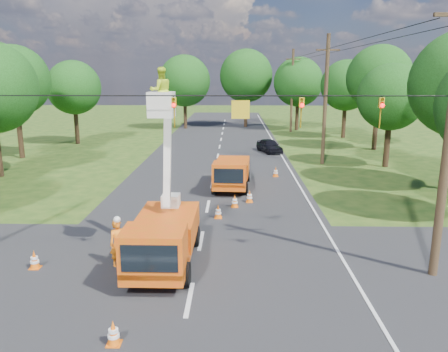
{
  "coord_description": "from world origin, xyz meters",
  "views": [
    {
      "loc": [
        1.38,
        -12.52,
        6.98
      ],
      "look_at": [
        0.96,
        6.27,
        2.6
      ],
      "focal_mm": 35.0,
      "sensor_mm": 36.0,
      "label": 1
    }
  ],
  "objects_px": {
    "traffic_cone_0": "(113,333)",
    "traffic_cone_7": "(276,172)",
    "tree_right_d": "(379,78)",
    "traffic_cone_4": "(34,260)",
    "traffic_cone_8": "(235,201)",
    "pole_right_far": "(292,90)",
    "distant_car": "(269,146)",
    "pole_right_mid": "(325,99)",
    "tree_right_c": "(391,97)",
    "traffic_cone_2": "(218,212)",
    "tree_far_a": "(185,81)",
    "traffic_cone_3": "(249,196)",
    "tree_far_b": "(246,76)",
    "second_truck": "(232,172)",
    "tree_right_e": "(346,85)",
    "tree_left_e": "(14,81)",
    "tree_far_c": "(298,82)",
    "bucket_truck": "(163,227)",
    "tree_left_f": "(74,88)",
    "ground_worker": "(118,243)"
  },
  "relations": [
    {
      "from": "pole_right_mid",
      "to": "tree_left_f",
      "type": "bearing_deg",
      "value": 156.77
    },
    {
      "from": "ground_worker",
      "to": "traffic_cone_0",
      "type": "bearing_deg",
      "value": -108.81
    },
    {
      "from": "traffic_cone_7",
      "to": "tree_right_c",
      "type": "relative_size",
      "value": 0.09
    },
    {
      "from": "tree_left_f",
      "to": "tree_far_a",
      "type": "relative_size",
      "value": 0.88
    },
    {
      "from": "traffic_cone_2",
      "to": "traffic_cone_3",
      "type": "distance_m",
      "value": 3.25
    },
    {
      "from": "bucket_truck",
      "to": "tree_far_c",
      "type": "xyz_separation_m",
      "value": [
        10.69,
        41.41,
        4.53
      ]
    },
    {
      "from": "traffic_cone_4",
      "to": "tree_right_d",
      "type": "xyz_separation_m",
      "value": [
        20.7,
        26.82,
        6.32
      ]
    },
    {
      "from": "traffic_cone_4",
      "to": "tree_left_f",
      "type": "bearing_deg",
      "value": 106.62
    },
    {
      "from": "tree_right_d",
      "to": "traffic_cone_8",
      "type": "bearing_deg",
      "value": -125.04
    },
    {
      "from": "traffic_cone_2",
      "to": "tree_far_a",
      "type": "xyz_separation_m",
      "value": [
        -5.63,
        36.89,
        5.83
      ]
    },
    {
      "from": "traffic_cone_3",
      "to": "tree_far_c",
      "type": "bearing_deg",
      "value": 77.68
    },
    {
      "from": "tree_right_d",
      "to": "traffic_cone_4",
      "type": "bearing_deg",
      "value": -127.67
    },
    {
      "from": "pole_right_mid",
      "to": "pole_right_far",
      "type": "xyz_separation_m",
      "value": [
        0.0,
        20.0,
        0.0
      ]
    },
    {
      "from": "traffic_cone_0",
      "to": "tree_far_a",
      "type": "bearing_deg",
      "value": 93.92
    },
    {
      "from": "tree_right_c",
      "to": "traffic_cone_2",
      "type": "bearing_deg",
      "value": -134.29
    },
    {
      "from": "traffic_cone_8",
      "to": "tree_far_b",
      "type": "xyz_separation_m",
      "value": [
        1.55,
        37.03,
        6.45
      ]
    },
    {
      "from": "pole_right_far",
      "to": "tree_far_a",
      "type": "xyz_separation_m",
      "value": [
        -13.5,
        3.0,
        1.08
      ]
    },
    {
      "from": "traffic_cone_7",
      "to": "tree_right_e",
      "type": "height_order",
      "value": "tree_right_e"
    },
    {
      "from": "tree_right_e",
      "to": "tree_far_a",
      "type": "bearing_deg",
      "value": 156.95
    },
    {
      "from": "pole_right_mid",
      "to": "traffic_cone_8",
      "type": "bearing_deg",
      "value": -120.36
    },
    {
      "from": "ground_worker",
      "to": "tree_far_b",
      "type": "height_order",
      "value": "tree_far_b"
    },
    {
      "from": "ground_worker",
      "to": "traffic_cone_2",
      "type": "height_order",
      "value": "ground_worker"
    },
    {
      "from": "traffic_cone_0",
      "to": "traffic_cone_7",
      "type": "bearing_deg",
      "value": 72.79
    },
    {
      "from": "traffic_cone_8",
      "to": "tree_right_e",
      "type": "xyz_separation_m",
      "value": [
        12.35,
        27.03,
        5.45
      ]
    },
    {
      "from": "pole_right_far",
      "to": "distant_car",
      "type": "bearing_deg",
      "value": -104.43
    },
    {
      "from": "distant_car",
      "to": "tree_right_d",
      "type": "height_order",
      "value": "tree_right_d"
    },
    {
      "from": "traffic_cone_4",
      "to": "tree_left_e",
      "type": "bearing_deg",
      "value": 116.55
    },
    {
      "from": "traffic_cone_3",
      "to": "tree_far_b",
      "type": "bearing_deg",
      "value": 88.85
    },
    {
      "from": "traffic_cone_2",
      "to": "tree_right_c",
      "type": "xyz_separation_m",
      "value": [
        12.57,
        12.89,
        4.95
      ]
    },
    {
      "from": "tree_right_d",
      "to": "tree_far_c",
      "type": "relative_size",
      "value": 1.06
    },
    {
      "from": "tree_right_c",
      "to": "tree_right_d",
      "type": "distance_m",
      "value": 8.27
    },
    {
      "from": "bucket_truck",
      "to": "tree_far_b",
      "type": "bearing_deg",
      "value": 84.99
    },
    {
      "from": "second_truck",
      "to": "pole_right_far",
      "type": "xyz_separation_m",
      "value": [
        7.24,
        28.0,
        4.07
      ]
    },
    {
      "from": "second_truck",
      "to": "tree_far_b",
      "type": "distance_m",
      "value": 33.55
    },
    {
      "from": "pole_right_far",
      "to": "tree_far_a",
      "type": "distance_m",
      "value": 13.87
    },
    {
      "from": "tree_left_e",
      "to": "tree_far_a",
      "type": "xyz_separation_m",
      "value": [
        11.8,
        21.0,
        -0.3
      ]
    },
    {
      "from": "bucket_truck",
      "to": "tree_right_d",
      "type": "relative_size",
      "value": 0.75
    },
    {
      "from": "second_truck",
      "to": "tree_right_c",
      "type": "relative_size",
      "value": 0.69
    },
    {
      "from": "traffic_cone_0",
      "to": "tree_far_c",
      "type": "xyz_separation_m",
      "value": [
        11.25,
        46.37,
        5.7
      ]
    },
    {
      "from": "tree_left_f",
      "to": "tree_far_a",
      "type": "bearing_deg",
      "value": 52.99
    },
    {
      "from": "traffic_cone_4",
      "to": "tree_right_d",
      "type": "relative_size",
      "value": 0.07
    },
    {
      "from": "tree_right_c",
      "to": "tree_far_b",
      "type": "xyz_separation_m",
      "value": [
        -10.2,
        26.0,
        1.5
      ]
    },
    {
      "from": "tree_right_e",
      "to": "tree_far_c",
      "type": "bearing_deg",
      "value": 121.56
    },
    {
      "from": "pole_right_mid",
      "to": "tree_far_b",
      "type": "relative_size",
      "value": 0.97
    },
    {
      "from": "traffic_cone_4",
      "to": "tree_left_e",
      "type": "height_order",
      "value": "tree_left_e"
    },
    {
      "from": "traffic_cone_4",
      "to": "traffic_cone_8",
      "type": "distance_m",
      "value": 10.71
    },
    {
      "from": "traffic_cone_0",
      "to": "tree_far_c",
      "type": "bearing_deg",
      "value": 76.36
    },
    {
      "from": "traffic_cone_0",
      "to": "tree_left_e",
      "type": "relative_size",
      "value": 0.08
    },
    {
      "from": "bucket_truck",
      "to": "pole_right_mid",
      "type": "xyz_separation_m",
      "value": [
        9.69,
        19.41,
        3.57
      ]
    },
    {
      "from": "traffic_cone_4",
      "to": "tree_right_e",
      "type": "relative_size",
      "value": 0.08
    }
  ]
}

